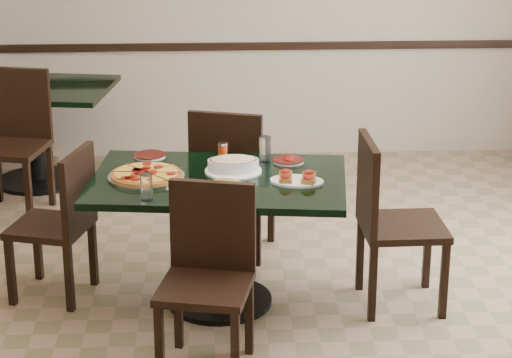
{
  "coord_description": "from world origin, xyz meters",
  "views": [
    {
      "loc": [
        -0.27,
        -5.07,
        2.55
      ],
      "look_at": [
        -0.04,
        0.0,
        0.75
      ],
      "focal_mm": 70.0,
      "sensor_mm": 36.0,
      "label": 1
    }
  ],
  "objects_px": {
    "chair_near": "(209,267)",
    "pepperoni_pizza": "(146,175)",
    "chair_left": "(63,216)",
    "bruschetta_platter": "(297,178)",
    "chair_right": "(387,214)",
    "back_chair_near": "(14,133)",
    "lasagna_casserole": "(233,164)",
    "chair_far": "(230,174)",
    "back_table": "(34,116)",
    "main_table": "(219,209)",
    "bread_basket": "(228,189)"
  },
  "relations": [
    {
      "from": "chair_near",
      "to": "pepperoni_pizza",
      "type": "height_order",
      "value": "chair_near"
    },
    {
      "from": "back_chair_near",
      "to": "bread_basket",
      "type": "distance_m",
      "value": 2.34
    },
    {
      "from": "pepperoni_pizza",
      "to": "bruschetta_platter",
      "type": "distance_m",
      "value": 0.82
    },
    {
      "from": "chair_right",
      "to": "back_table",
      "type": "bearing_deg",
      "value": 45.09
    },
    {
      "from": "main_table",
      "to": "back_chair_near",
      "type": "distance_m",
      "value": 2.08
    },
    {
      "from": "main_table",
      "to": "chair_left",
      "type": "height_order",
      "value": "chair_left"
    },
    {
      "from": "pepperoni_pizza",
      "to": "lasagna_casserole",
      "type": "relative_size",
      "value": 1.33
    },
    {
      "from": "chair_right",
      "to": "bruschetta_platter",
      "type": "height_order",
      "value": "chair_right"
    },
    {
      "from": "bread_basket",
      "to": "lasagna_casserole",
      "type": "bearing_deg",
      "value": 107.33
    },
    {
      "from": "chair_near",
      "to": "bread_basket",
      "type": "distance_m",
      "value": 0.46
    },
    {
      "from": "main_table",
      "to": "back_table",
      "type": "bearing_deg",
      "value": 129.47
    },
    {
      "from": "chair_right",
      "to": "back_chair_near",
      "type": "xyz_separation_m",
      "value": [
        -2.32,
        1.59,
        0.01
      ]
    },
    {
      "from": "chair_left",
      "to": "chair_right",
      "type": "bearing_deg",
      "value": 99.9
    },
    {
      "from": "chair_near",
      "to": "back_chair_near",
      "type": "distance_m",
      "value": 2.56
    },
    {
      "from": "chair_far",
      "to": "lasagna_casserole",
      "type": "relative_size",
      "value": 3.07
    },
    {
      "from": "back_table",
      "to": "lasagna_casserole",
      "type": "relative_size",
      "value": 4.0
    },
    {
      "from": "chair_left",
      "to": "back_chair_near",
      "type": "xyz_separation_m",
      "value": [
        -0.52,
        1.41,
        0.07
      ]
    },
    {
      "from": "pepperoni_pizza",
      "to": "back_table",
      "type": "bearing_deg",
      "value": 114.95
    },
    {
      "from": "chair_left",
      "to": "lasagna_casserole",
      "type": "height_order",
      "value": "chair_left"
    },
    {
      "from": "main_table",
      "to": "chair_near",
      "type": "bearing_deg",
      "value": -88.54
    },
    {
      "from": "pepperoni_pizza",
      "to": "chair_left",
      "type": "bearing_deg",
      "value": 167.15
    },
    {
      "from": "lasagna_casserole",
      "to": "main_table",
      "type": "bearing_deg",
      "value": -134.86
    },
    {
      "from": "back_chair_near",
      "to": "lasagna_casserole",
      "type": "height_order",
      "value": "back_chair_near"
    },
    {
      "from": "back_table",
      "to": "chair_near",
      "type": "relative_size",
      "value": 1.36
    },
    {
      "from": "main_table",
      "to": "chair_right",
      "type": "height_order",
      "value": "chair_right"
    },
    {
      "from": "back_chair_near",
      "to": "pepperoni_pizza",
      "type": "height_order",
      "value": "back_chair_near"
    },
    {
      "from": "bruschetta_platter",
      "to": "pepperoni_pizza",
      "type": "bearing_deg",
      "value": -174.92
    },
    {
      "from": "pepperoni_pizza",
      "to": "chair_right",
      "type": "bearing_deg",
      "value": -3.17
    },
    {
      "from": "chair_left",
      "to": "back_chair_near",
      "type": "distance_m",
      "value": 1.5
    },
    {
      "from": "main_table",
      "to": "chair_left",
      "type": "distance_m",
      "value": 0.89
    },
    {
      "from": "chair_near",
      "to": "back_chair_near",
      "type": "xyz_separation_m",
      "value": [
        -1.34,
        2.18,
        0.04
      ]
    },
    {
      "from": "chair_near",
      "to": "pepperoni_pizza",
      "type": "xyz_separation_m",
      "value": [
        -0.33,
        0.66,
        0.25
      ]
    },
    {
      "from": "chair_far",
      "to": "chair_right",
      "type": "xyz_separation_m",
      "value": [
        0.85,
        -0.71,
        0.01
      ]
    },
    {
      "from": "chair_near",
      "to": "chair_right",
      "type": "height_order",
      "value": "chair_right"
    },
    {
      "from": "chair_left",
      "to": "main_table",
      "type": "bearing_deg",
      "value": 97.36
    },
    {
      "from": "main_table",
      "to": "bread_basket",
      "type": "relative_size",
      "value": 5.14
    },
    {
      "from": "bruschetta_platter",
      "to": "back_chair_near",
      "type": "bearing_deg",
      "value": 151.05
    },
    {
      "from": "pepperoni_pizza",
      "to": "back_chair_near",
      "type": "bearing_deg",
      "value": 123.48
    },
    {
      "from": "chair_left",
      "to": "pepperoni_pizza",
      "type": "bearing_deg",
      "value": 92.87
    },
    {
      "from": "back_table",
      "to": "bread_basket",
      "type": "distance_m",
      "value": 2.77
    },
    {
      "from": "chair_far",
      "to": "pepperoni_pizza",
      "type": "height_order",
      "value": "chair_far"
    },
    {
      "from": "chair_far",
      "to": "chair_right",
      "type": "height_order",
      "value": "chair_right"
    },
    {
      "from": "chair_far",
      "to": "chair_left",
      "type": "relative_size",
      "value": 1.1
    },
    {
      "from": "chair_near",
      "to": "main_table",
      "type": "bearing_deg",
      "value": 97.34
    },
    {
      "from": "chair_left",
      "to": "bruschetta_platter",
      "type": "relative_size",
      "value": 2.69
    },
    {
      "from": "chair_right",
      "to": "bruschetta_platter",
      "type": "xyz_separation_m",
      "value": [
        -0.5,
        -0.04,
        0.23
      ]
    },
    {
      "from": "chair_right",
      "to": "pepperoni_pizza",
      "type": "xyz_separation_m",
      "value": [
        -1.31,
        0.07,
        0.22
      ]
    },
    {
      "from": "lasagna_casserole",
      "to": "bruschetta_platter",
      "type": "distance_m",
      "value": 0.38
    },
    {
      "from": "pepperoni_pizza",
      "to": "chair_near",
      "type": "bearing_deg",
      "value": -63.14
    },
    {
      "from": "back_table",
      "to": "back_chair_near",
      "type": "xyz_separation_m",
      "value": [
        -0.04,
        -0.55,
        0.03
      ]
    }
  ]
}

